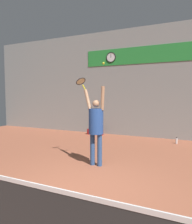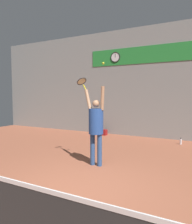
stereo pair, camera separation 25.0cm
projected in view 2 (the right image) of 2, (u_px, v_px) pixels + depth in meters
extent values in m
plane|color=#9E563D|center=(72.00, 194.00, 4.24)|extent=(18.00, 18.00, 0.00)
cube|color=gray|center=(154.00, 82.00, 9.73)|extent=(18.00, 0.10, 5.00)
cube|color=#288C38|center=(154.00, 54.00, 9.59)|extent=(6.18, 0.02, 0.77)
cylinder|color=white|center=(115.00, 57.00, 10.44)|extent=(0.45, 0.02, 0.45)
torus|color=black|center=(115.00, 57.00, 10.44)|extent=(0.49, 0.04, 0.49)
cube|color=black|center=(115.00, 56.00, 10.42)|extent=(0.02, 0.01, 0.18)
cylinder|color=#2D4C7F|center=(93.00, 149.00, 5.98)|extent=(0.13, 0.13, 0.87)
cylinder|color=#2D4C7F|center=(100.00, 150.00, 5.88)|extent=(0.13, 0.13, 0.87)
cylinder|color=#26478C|center=(96.00, 121.00, 5.87)|extent=(0.39, 0.39, 0.68)
sphere|color=tan|center=(96.00, 104.00, 5.84)|extent=(0.19, 0.19, 0.19)
cylinder|color=tan|center=(102.00, 98.00, 5.71)|extent=(0.17, 0.16, 0.63)
cylinder|color=tan|center=(88.00, 100.00, 6.06)|extent=(0.37, 0.33, 0.58)
cylinder|color=yellow|center=(85.00, 87.00, 6.24)|extent=(0.15, 0.09, 0.17)
torus|color=black|center=(82.00, 81.00, 6.34)|extent=(0.34, 0.37, 0.21)
cylinder|color=beige|center=(82.00, 81.00, 6.34)|extent=(0.28, 0.31, 0.17)
sphere|color=#CCDB2D|center=(103.00, 63.00, 5.63)|extent=(0.06, 0.06, 0.06)
cylinder|color=silver|center=(181.00, 142.00, 8.50)|extent=(0.07, 0.07, 0.22)
cylinder|color=black|center=(181.00, 138.00, 8.49)|extent=(0.04, 0.04, 0.04)
cube|color=maroon|center=(99.00, 132.00, 10.62)|extent=(0.77, 0.24, 0.27)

